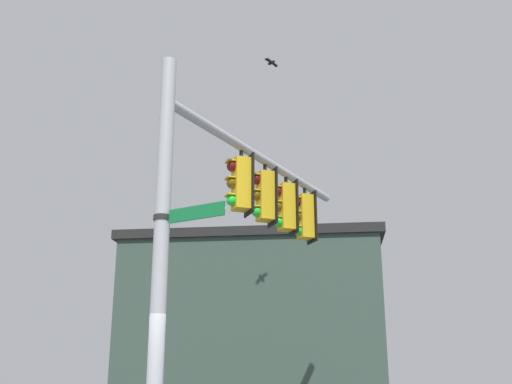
{
  "coord_description": "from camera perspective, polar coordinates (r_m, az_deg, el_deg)",
  "views": [
    {
      "loc": [
        -9.51,
        1.89,
        1.49
      ],
      "look_at": [
        1.92,
        -2.29,
        5.24
      ],
      "focal_mm": 43.61,
      "sensor_mm": 36.0,
      "label": 1
    }
  ],
  "objects": [
    {
      "name": "mast_arm",
      "position": [
        13.25,
        0.69,
        2.95
      ],
      "size": [
        4.38,
        5.2,
        0.18
      ],
      "primitive_type": "cylinder",
      "rotation": [
        0.0,
        1.57,
        5.41
      ],
      "color": "#ADB2B7"
    },
    {
      "name": "bird_flying",
      "position": [
        16.79,
        1.42,
        11.79
      ],
      "size": [
        0.28,
        0.42,
        0.12
      ],
      "color": "black"
    },
    {
      "name": "traffic_light_mid_inner",
      "position": [
        13.05,
        0.75,
        -0.37
      ],
      "size": [
        0.54,
        0.49,
        1.31
      ],
      "color": "black"
    },
    {
      "name": "signal_pole",
      "position": [
        9.88,
        -8.74,
        -5.72
      ],
      "size": [
        0.25,
        0.25,
        6.83
      ],
      "primitive_type": "cylinder",
      "color": "#ADB2B7",
      "rests_on": "ground"
    },
    {
      "name": "storefront_building",
      "position": [
        21.88,
        0.06,
        -12.9
      ],
      "size": [
        9.62,
        10.41,
        6.19
      ],
      "color": "#33473D",
      "rests_on": "ground"
    },
    {
      "name": "traffic_light_arm_end",
      "position": [
        14.71,
        4.46,
        -2.26
      ],
      "size": [
        0.54,
        0.49,
        1.31
      ],
      "color": "black"
    },
    {
      "name": "street_name_sign",
      "position": [
        9.81,
        -7.01,
        -2.12
      ],
      "size": [
        1.06,
        0.92,
        0.22
      ],
      "color": "#147238"
    },
    {
      "name": "traffic_light_nearest_pole",
      "position": [
        12.25,
        -1.47,
        0.76
      ],
      "size": [
        0.54,
        0.49,
        1.31
      ],
      "color": "black"
    },
    {
      "name": "tree_by_storefront",
      "position": [
        26.99,
        -0.35,
        -10.88
      ],
      "size": [
        3.02,
        3.02,
        6.01
      ],
      "color": "#4C3823",
      "rests_on": "ground"
    },
    {
      "name": "traffic_light_mid_outer",
      "position": [
        13.87,
        2.72,
        -1.38
      ],
      "size": [
        0.54,
        0.49,
        1.31
      ],
      "color": "black"
    }
  ]
}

